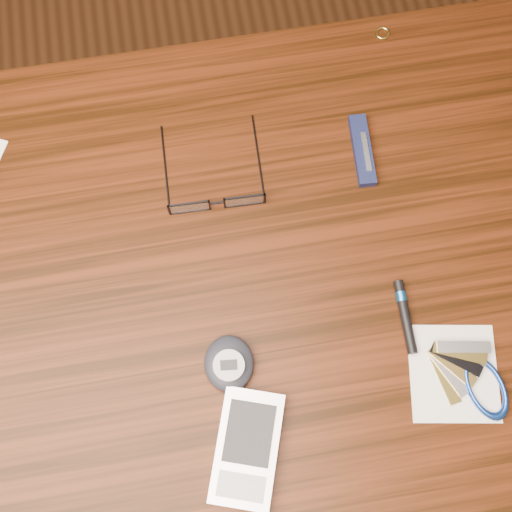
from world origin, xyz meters
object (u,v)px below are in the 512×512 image
at_px(notepad_keys, 469,378).
at_px(eyeglasses, 216,199).
at_px(desk, 234,307).
at_px(pedometer, 229,363).
at_px(pda_phone, 247,448).
at_px(pocket_knife, 362,150).

bearing_deg(notepad_keys, eyeglasses, 133.57).
relative_size(desk, pedometer, 14.11).
height_order(pedometer, notepad_keys, pedometer).
xyz_separation_m(pedometer, notepad_keys, (0.27, -0.06, -0.01)).
height_order(pda_phone, pocket_knife, pda_phone).
bearing_deg(pedometer, pda_phone, -86.87).
bearing_deg(pda_phone, pocket_knife, 58.51).
bearing_deg(notepad_keys, desk, 148.55).
height_order(pedometer, pocket_knife, pedometer).
bearing_deg(pedometer, notepad_keys, -12.94).
xyz_separation_m(eyeglasses, pda_phone, (-0.01, -0.30, -0.00)).
bearing_deg(notepad_keys, pedometer, 167.06).
bearing_deg(eyeglasses, pocket_knife, 10.94).
bearing_deg(eyeglasses, pda_phone, -92.14).
bearing_deg(pocket_knife, pedometer, -131.17).
distance_m(pda_phone, notepad_keys, 0.26).
distance_m(pda_phone, pocket_knife, 0.39).
relative_size(desk, pocket_knife, 10.10).
xyz_separation_m(eyeglasses, pedometer, (-0.02, -0.20, -0.00)).
height_order(eyeglasses, pedometer, same).
height_order(eyeglasses, notepad_keys, eyeglasses).
height_order(pda_phone, pedometer, pedometer).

